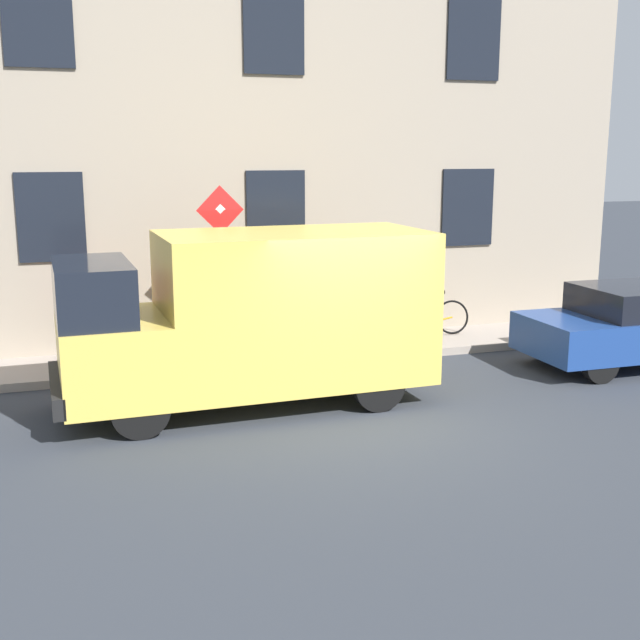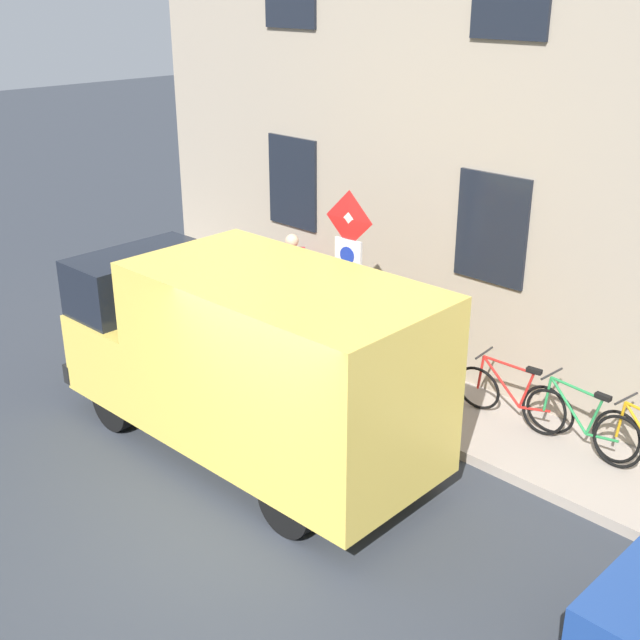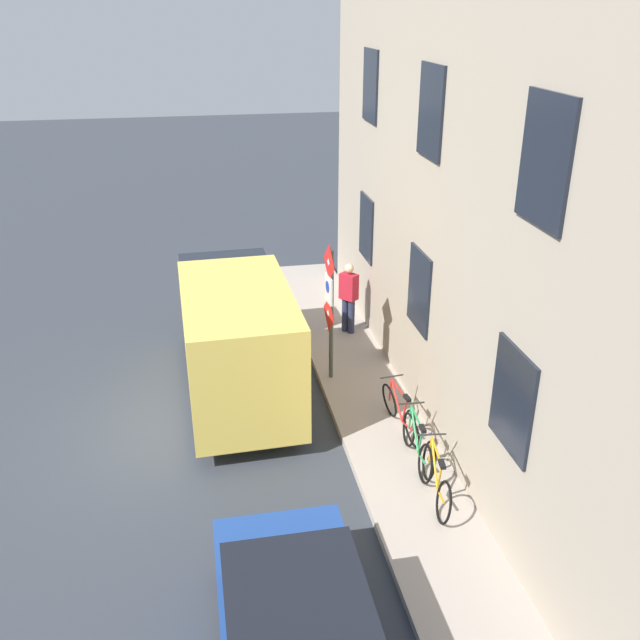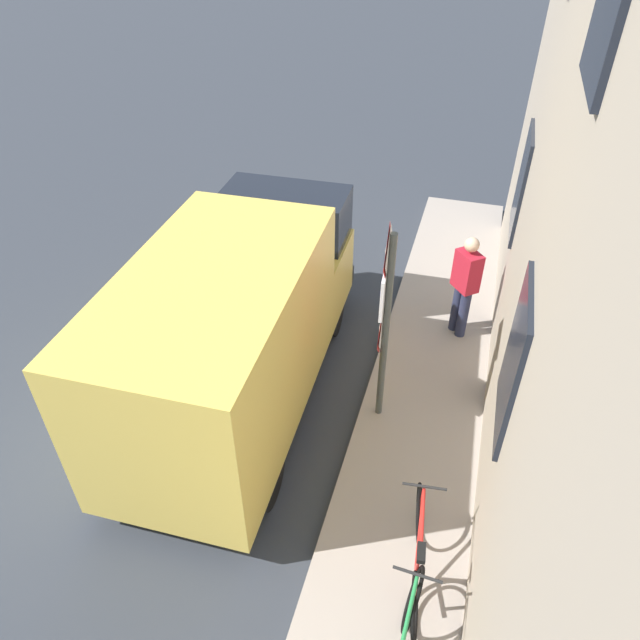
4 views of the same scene
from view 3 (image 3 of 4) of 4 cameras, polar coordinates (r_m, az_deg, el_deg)
The scene contains 9 objects.
ground_plane at distance 13.35m, azimuth -11.19°, elevation -9.08°, with size 80.00×80.00×0.00m, color #32363E.
sidewalk_slab at distance 13.68m, azimuth 4.38°, elevation -7.37°, with size 1.64×16.23×0.14m, color #A3978C.
building_facade at distance 12.43m, azimuth 10.24°, elevation 8.65°, with size 0.75×14.23×7.92m.
sign_post_stacked at distance 13.81m, azimuth 0.76°, elevation 1.75°, with size 0.16×0.56×2.82m.
delivery_van at distance 13.75m, azimuth -6.96°, elevation -1.27°, with size 2.16×5.39×2.50m.
bicycle_orange at distance 11.30m, azimuth 9.58°, elevation -12.76°, with size 0.47×1.72×0.89m.
bicycle_green at distance 12.03m, azimuth 8.01°, elevation -10.03°, with size 0.46×1.71×0.89m.
bicycle_red at distance 12.80m, azimuth 6.64°, elevation -7.61°, with size 0.46×1.71×0.89m.
pedestrian at distance 16.20m, azimuth 2.38°, elevation 2.03°, with size 0.46×0.47×1.72m.
Camera 3 is at (0.47, -11.14, 7.33)m, focal length 38.74 mm.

